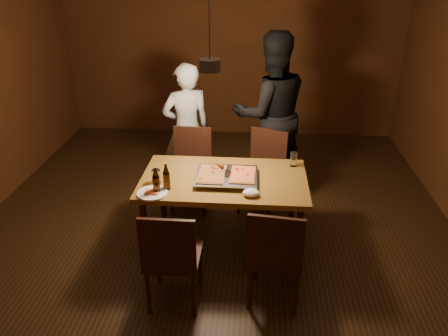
# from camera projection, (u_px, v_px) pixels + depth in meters

# --- Properties ---
(room_shell) EXTENTS (6.00, 6.00, 6.00)m
(room_shell) POSITION_uv_depth(u_px,v_px,m) (210.00, 106.00, 3.76)
(room_shell) COLOR #341F0E
(room_shell) RESTS_ON ground
(dining_table) EXTENTS (1.50, 0.90, 0.75)m
(dining_table) POSITION_uv_depth(u_px,v_px,m) (224.00, 185.00, 3.99)
(dining_table) COLOR olive
(dining_table) RESTS_ON floor
(chair_far_left) EXTENTS (0.44, 0.44, 0.49)m
(chair_far_left) POSITION_uv_depth(u_px,v_px,m) (191.00, 161.00, 4.79)
(chair_far_left) COLOR #38190F
(chair_far_left) RESTS_ON floor
(chair_far_right) EXTENTS (0.55, 0.55, 0.49)m
(chair_far_right) POSITION_uv_depth(u_px,v_px,m) (265.00, 164.00, 4.73)
(chair_far_right) COLOR #38190F
(chair_far_right) RESTS_ON floor
(chair_near_left) EXTENTS (0.42, 0.42, 0.49)m
(chair_near_left) POSITION_uv_depth(u_px,v_px,m) (171.00, 252.00, 3.32)
(chair_near_left) COLOR #38190F
(chair_near_left) RESTS_ON floor
(chair_near_right) EXTENTS (0.47, 0.47, 0.49)m
(chair_near_right) POSITION_uv_depth(u_px,v_px,m) (276.00, 250.00, 3.34)
(chair_near_right) COLOR #38190F
(chair_near_right) RESTS_ON floor
(pizza_tray) EXTENTS (0.56, 0.47, 0.05)m
(pizza_tray) POSITION_uv_depth(u_px,v_px,m) (227.00, 177.00, 3.91)
(pizza_tray) COLOR silver
(pizza_tray) RESTS_ON dining_table
(pizza_meat) EXTENTS (0.25, 0.38, 0.02)m
(pizza_meat) POSITION_uv_depth(u_px,v_px,m) (212.00, 174.00, 3.90)
(pizza_meat) COLOR maroon
(pizza_meat) RESTS_ON pizza_tray
(pizza_cheese) EXTENTS (0.23, 0.35, 0.02)m
(pizza_cheese) POSITION_uv_depth(u_px,v_px,m) (243.00, 175.00, 3.89)
(pizza_cheese) COLOR gold
(pizza_cheese) RESTS_ON pizza_tray
(spatula) EXTENTS (0.20, 0.25, 0.04)m
(spatula) POSITION_uv_depth(u_px,v_px,m) (226.00, 172.00, 3.92)
(spatula) COLOR silver
(spatula) RESTS_ON pizza_tray
(beer_bottle_a) EXTENTS (0.06, 0.06, 0.23)m
(beer_bottle_a) POSITION_uv_depth(u_px,v_px,m) (156.00, 181.00, 3.66)
(beer_bottle_a) COLOR black
(beer_bottle_a) RESTS_ON dining_table
(beer_bottle_b) EXTENTS (0.06, 0.06, 0.23)m
(beer_bottle_b) POSITION_uv_depth(u_px,v_px,m) (166.00, 177.00, 3.72)
(beer_bottle_b) COLOR black
(beer_bottle_b) RESTS_ON dining_table
(water_glass_left) EXTENTS (0.08, 0.08, 0.13)m
(water_glass_left) POSITION_uv_depth(u_px,v_px,m) (156.00, 176.00, 3.85)
(water_glass_left) COLOR silver
(water_glass_left) RESTS_ON dining_table
(water_glass_right) EXTENTS (0.07, 0.07, 0.14)m
(water_glass_right) POSITION_uv_depth(u_px,v_px,m) (294.00, 159.00, 4.15)
(water_glass_right) COLOR silver
(water_glass_right) RESTS_ON dining_table
(plate_slice) EXTENTS (0.26, 0.26, 0.03)m
(plate_slice) POSITION_uv_depth(u_px,v_px,m) (152.00, 193.00, 3.68)
(plate_slice) COLOR white
(plate_slice) RESTS_ON dining_table
(napkin) EXTENTS (0.14, 0.11, 0.06)m
(napkin) POSITION_uv_depth(u_px,v_px,m) (251.00, 193.00, 3.65)
(napkin) COLOR white
(napkin) RESTS_ON dining_table
(diner_white) EXTENTS (0.66, 0.56, 1.53)m
(diner_white) POSITION_uv_depth(u_px,v_px,m) (187.00, 129.00, 5.02)
(diner_white) COLOR silver
(diner_white) RESTS_ON floor
(diner_dark) EXTENTS (1.06, 0.92, 1.86)m
(diner_dark) POSITION_uv_depth(u_px,v_px,m) (271.00, 114.00, 5.01)
(diner_dark) COLOR black
(diner_dark) RESTS_ON floor
(pendant_lamp) EXTENTS (0.18, 0.18, 1.10)m
(pendant_lamp) POSITION_uv_depth(u_px,v_px,m) (210.00, 64.00, 3.60)
(pendant_lamp) COLOR black
(pendant_lamp) RESTS_ON ceiling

